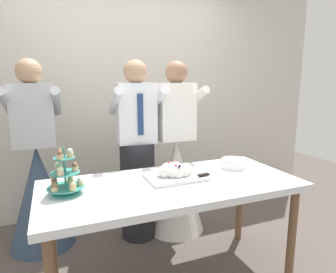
{
  "coord_description": "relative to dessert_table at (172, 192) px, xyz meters",
  "views": [
    {
      "loc": [
        -0.76,
        -1.78,
        1.48
      ],
      "look_at": [
        0.03,
        0.15,
        1.07
      ],
      "focal_mm": 30.91,
      "sensor_mm": 36.0,
      "label": 1
    }
  ],
  "objects": [
    {
      "name": "rear_wall",
      "position": [
        0.0,
        1.47,
        0.75
      ],
      "size": [
        5.2,
        0.1,
        2.9
      ],
      "primitive_type": "cube",
      "color": "beige",
      "rests_on": "ground_plane"
    },
    {
      "name": "dessert_table",
      "position": [
        0.0,
        0.0,
        0.0
      ],
      "size": [
        1.8,
        0.8,
        0.78
      ],
      "color": "silver",
      "rests_on": "ground_plane"
    },
    {
      "name": "cupcake_stand",
      "position": [
        -0.7,
        0.06,
        0.19
      ],
      "size": [
        0.23,
        0.23,
        0.31
      ],
      "color": "teal",
      "rests_on": "dessert_table"
    },
    {
      "name": "main_cake_tray",
      "position": [
        0.05,
        0.08,
        0.12
      ],
      "size": [
        0.44,
        0.31,
        0.13
      ],
      "color": "silver",
      "rests_on": "dessert_table"
    },
    {
      "name": "plate_stack",
      "position": [
        0.6,
        0.13,
        0.11
      ],
      "size": [
        0.19,
        0.2,
        0.08
      ],
      "color": "white",
      "rests_on": "dessert_table"
    },
    {
      "name": "person_groom",
      "position": [
        -0.05,
        0.72,
        0.05
      ],
      "size": [
        0.49,
        0.51,
        1.66
      ],
      "color": "#232328",
      "rests_on": "ground_plane"
    },
    {
      "name": "person_bride",
      "position": [
        0.34,
        0.71,
        -0.12
      ],
      "size": [
        0.56,
        0.56,
        1.66
      ],
      "color": "white",
      "rests_on": "ground_plane"
    },
    {
      "name": "person_guest",
      "position": [
        -0.9,
        0.9,
        -0.12
      ],
      "size": [
        0.56,
        0.56,
        1.66
      ],
      "color": "#334760",
      "rests_on": "ground_plane"
    }
  ]
}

